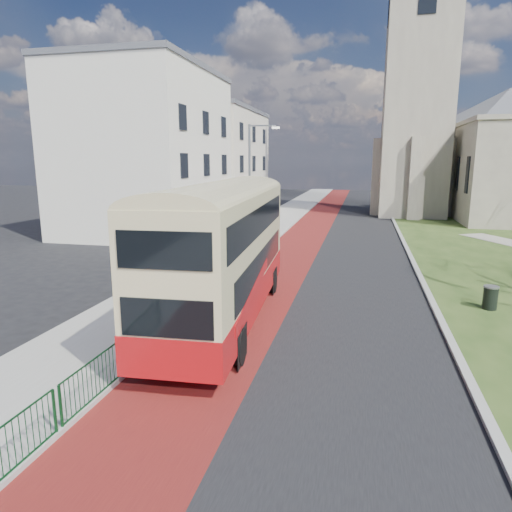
% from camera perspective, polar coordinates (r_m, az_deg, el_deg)
% --- Properties ---
extents(ground, '(160.00, 160.00, 0.00)m').
position_cam_1_polar(ground, '(14.28, -0.69, -11.91)').
color(ground, black).
rests_on(ground, ground).
extents(road_carriageway, '(9.00, 120.00, 0.01)m').
position_cam_1_polar(road_carriageway, '(33.23, 10.16, 1.71)').
color(road_carriageway, black).
rests_on(road_carriageway, ground).
extents(bus_lane, '(3.40, 120.00, 0.01)m').
position_cam_1_polar(bus_lane, '(33.47, 5.54, 1.92)').
color(bus_lane, '#591414').
rests_on(bus_lane, ground).
extents(pavement_west, '(4.00, 120.00, 0.12)m').
position_cam_1_polar(pavement_west, '(34.16, -0.79, 2.26)').
color(pavement_west, gray).
rests_on(pavement_west, ground).
extents(kerb_west, '(0.25, 120.00, 0.13)m').
position_cam_1_polar(kerb_west, '(33.74, 2.51, 2.14)').
color(kerb_west, '#999993').
rests_on(kerb_west, ground).
extents(kerb_east, '(0.25, 80.00, 0.13)m').
position_cam_1_polar(kerb_east, '(35.27, 17.83, 2.01)').
color(kerb_east, '#999993').
rests_on(kerb_east, ground).
extents(pedestrian_railing, '(0.07, 24.00, 1.12)m').
position_cam_1_polar(pedestrian_railing, '(18.51, -6.62, -4.54)').
color(pedestrian_railing, '#0E3E1B').
rests_on(pedestrian_railing, ground).
extents(gothic_church, '(16.38, 18.00, 40.00)m').
position_cam_1_polar(gothic_church, '(52.08, 24.90, 18.96)').
color(gothic_church, gray).
rests_on(gothic_church, ground).
extents(street_block_near, '(10.30, 14.30, 13.00)m').
position_cam_1_polar(street_block_near, '(38.70, -13.44, 12.67)').
color(street_block_near, silver).
rests_on(street_block_near, ground).
extents(street_block_far, '(10.30, 16.30, 11.50)m').
position_cam_1_polar(street_block_far, '(53.51, -5.62, 11.82)').
color(street_block_far, beige).
rests_on(street_block_far, ground).
extents(streetlamp, '(2.13, 0.18, 8.00)m').
position_cam_1_polar(streetlamp, '(31.61, -0.54, 9.76)').
color(streetlamp, gray).
rests_on(streetlamp, pavement_west).
extents(bus, '(3.41, 11.71, 4.84)m').
position_cam_1_polar(bus, '(16.18, -4.02, 1.16)').
color(bus, '#9F0E12').
rests_on(bus, ground).
extents(litter_bin, '(0.66, 0.66, 0.93)m').
position_cam_1_polar(litter_bin, '(20.09, 27.24, -4.63)').
color(litter_bin, black).
rests_on(litter_bin, grass_green).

